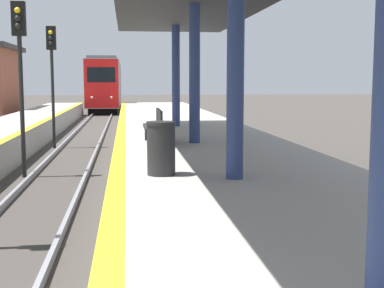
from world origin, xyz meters
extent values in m
cube|color=black|center=(0.00, 47.98, 0.28)|extent=(2.23, 17.18, 0.55)
cube|color=#99999E|center=(0.00, 47.98, 2.44)|extent=(2.63, 19.09, 3.77)
cube|color=red|center=(0.00, 38.52, 2.44)|extent=(2.58, 0.16, 3.70)
cube|color=black|center=(0.00, 38.46, 3.10)|extent=(2.10, 0.06, 1.13)
cube|color=#59595E|center=(0.00, 47.98, 4.44)|extent=(2.23, 18.13, 0.24)
sphere|color=white|center=(-0.72, 38.46, 1.40)|extent=(0.18, 0.18, 0.18)
sphere|color=white|center=(0.72, 38.46, 1.40)|extent=(0.18, 0.18, 0.18)
cylinder|color=black|center=(-0.97, 12.42, 1.91)|extent=(0.12, 0.12, 3.82)
cube|color=black|center=(-0.97, 12.42, 4.27)|extent=(0.36, 0.20, 0.90)
sphere|color=yellow|center=(-0.97, 12.29, 4.47)|extent=(0.16, 0.16, 0.16)
sphere|color=black|center=(-0.97, 12.29, 4.27)|extent=(0.16, 0.16, 0.16)
sphere|color=black|center=(-0.97, 12.29, 4.07)|extent=(0.16, 0.16, 0.16)
cylinder|color=black|center=(-1.00, 18.87, 1.91)|extent=(0.12, 0.12, 3.82)
cube|color=black|center=(-1.00, 18.87, 4.27)|extent=(0.36, 0.20, 0.90)
sphere|color=yellow|center=(-1.00, 18.74, 4.47)|extent=(0.16, 0.16, 0.16)
sphere|color=black|center=(-1.00, 18.74, 4.27)|extent=(0.16, 0.16, 0.16)
sphere|color=black|center=(-1.00, 18.74, 4.07)|extent=(0.16, 0.16, 0.16)
cylinder|color=navy|center=(3.68, 6.46, 2.81)|extent=(0.30, 0.30, 3.72)
cylinder|color=navy|center=(3.68, 11.91, 2.81)|extent=(0.30, 0.30, 3.72)
cylinder|color=navy|center=(3.68, 17.36, 2.81)|extent=(0.30, 0.30, 3.72)
cylinder|color=#262628|center=(2.45, 6.99, 1.40)|extent=(0.50, 0.50, 0.90)
cylinder|color=#262626|center=(2.45, 6.99, 1.88)|extent=(0.53, 0.53, 0.06)
cube|color=#28282D|center=(2.52, 11.87, 1.39)|extent=(0.44, 1.95, 0.08)
cube|color=#28282D|center=(2.71, 11.87, 1.65)|extent=(0.06, 1.95, 0.44)
cube|color=#262628|center=(2.52, 11.08, 1.15)|extent=(0.35, 0.08, 0.40)
cube|color=#262628|center=(2.52, 12.65, 1.15)|extent=(0.35, 0.08, 0.40)
camera|label=1|loc=(1.83, -2.50, 2.62)|focal=50.00mm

